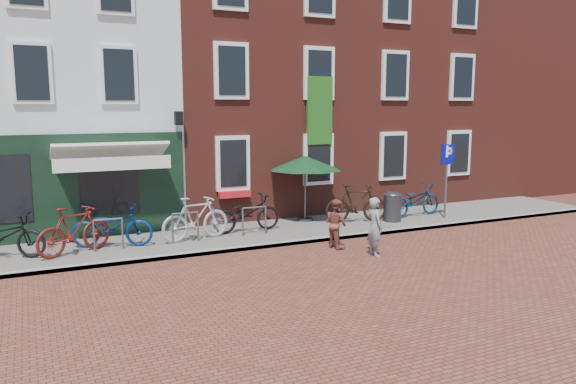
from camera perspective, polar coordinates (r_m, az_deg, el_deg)
name	(u,v)px	position (r m, az deg, el deg)	size (l,w,h in m)	color
ground	(254,250)	(14.76, -3.54, -5.94)	(80.00, 80.00, 0.00)	brown
sidewalk	(266,233)	(16.47, -2.23, -4.19)	(24.00, 3.00, 0.10)	slate
building_stucco	(30,83)	(20.30, -24.88, 10.11)	(8.00, 8.00, 9.00)	silver
building_brick_mid	(233,73)	(21.57, -5.63, 12.08)	(6.00, 8.00, 10.00)	maroon
building_brick_right	(367,76)	(24.25, 8.13, 11.67)	(6.00, 8.00, 10.00)	maroon
filler_right	(483,90)	(28.31, 19.35, 9.83)	(7.00, 8.00, 9.00)	maroon
litter_bin	(393,205)	(18.07, 10.66, -1.29)	(0.56, 0.56, 1.03)	#373639
parking_sign	(447,168)	(18.83, 15.96, 2.40)	(0.50, 0.08, 2.43)	#4C4C4F
parasol	(305,160)	(17.67, 1.78, 3.26)	(2.34, 2.34, 2.19)	#4C4C4F
woman	(375,227)	(14.20, 8.87, -3.52)	(0.55, 0.36, 1.50)	gray
boy	(336,223)	(14.88, 4.95, -3.23)	(0.64, 0.50, 1.32)	brown
bicycle_0	(3,236)	(15.15, -27.18, -4.03)	(0.72, 2.07, 1.09)	black
bicycle_1	(74,230)	(14.81, -21.07, -3.68)	(0.57, 2.01, 1.21)	#5F1712
bicycle_2	(112,226)	(15.25, -17.55, -3.38)	(0.72, 2.07, 1.09)	navy
bicycle_3	(196,218)	(15.48, -9.44, -2.68)	(0.57, 2.01, 1.21)	#ACACAE
bicycle_4	(246,213)	(16.31, -4.29, -2.21)	(0.72, 2.07, 1.09)	black
bicycle_5	(356,203)	(17.73, 7.00, -1.17)	(0.57, 2.01, 1.21)	black
bicycle_6	(416,200)	(19.05, 12.93, -0.81)	(0.72, 2.07, 1.09)	#072D4E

